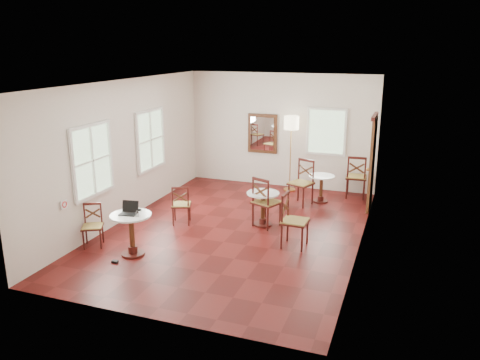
% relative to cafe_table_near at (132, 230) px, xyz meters
% --- Properties ---
extents(ground, '(7.00, 7.00, 0.00)m').
position_rel_cafe_table_near_xyz_m(ground, '(1.34, 1.74, -0.48)').
color(ground, '#520F0E').
rests_on(ground, ground).
extents(room_shell, '(5.02, 7.02, 3.01)m').
position_rel_cafe_table_near_xyz_m(room_shell, '(1.28, 2.02, 1.41)').
color(room_shell, silver).
rests_on(room_shell, ground).
extents(cafe_table_near, '(0.74, 0.74, 0.78)m').
position_rel_cafe_table_near_xyz_m(cafe_table_near, '(0.00, 0.00, 0.00)').
color(cafe_table_near, '#431510').
rests_on(cafe_table_near, ground).
extents(cafe_table_mid, '(0.68, 0.68, 0.72)m').
position_rel_cafe_table_near_xyz_m(cafe_table_mid, '(1.78, 2.22, -0.03)').
color(cafe_table_mid, '#431510').
rests_on(cafe_table_mid, ground).
extents(cafe_table_back, '(0.63, 0.63, 0.66)m').
position_rel_cafe_table_near_xyz_m(cafe_table_back, '(2.65, 4.20, -0.07)').
color(cafe_table_back, '#431510').
rests_on(cafe_table_back, ground).
extents(chair_near_a, '(0.51, 0.51, 0.86)m').
position_rel_cafe_table_near_xyz_m(chair_near_a, '(0.12, 1.73, -0.05)').
color(chair_near_a, '#431510').
rests_on(chair_near_a, ground).
extents(chair_near_b, '(0.51, 0.51, 0.82)m').
position_rel_cafe_table_near_xyz_m(chair_near_b, '(-0.92, 0.10, -0.07)').
color(chair_near_b, '#431510').
rests_on(chair_near_b, ground).
extents(chair_mid_a, '(0.65, 0.65, 1.08)m').
position_rel_cafe_table_near_xyz_m(chair_mid_a, '(1.86, 2.18, 0.06)').
color(chair_mid_a, '#431510').
rests_on(chair_mid_a, ground).
extents(chair_mid_b, '(0.50, 0.50, 1.04)m').
position_rel_cafe_table_near_xyz_m(chair_mid_b, '(2.65, 1.36, 0.04)').
color(chair_mid_b, '#431510').
rests_on(chair_mid_b, ground).
extents(chair_back_a, '(0.53, 0.53, 1.08)m').
position_rel_cafe_table_near_xyz_m(chair_back_a, '(3.40, 4.83, 0.06)').
color(chair_back_a, '#431510').
rests_on(chair_back_a, ground).
extents(chair_back_b, '(0.64, 0.64, 1.08)m').
position_rel_cafe_table_near_xyz_m(chair_back_b, '(2.24, 3.86, 0.06)').
color(chair_back_b, '#431510').
rests_on(chair_back_b, ground).
extents(floor_lamp, '(0.38, 0.38, 1.95)m').
position_rel_cafe_table_near_xyz_m(floor_lamp, '(1.70, 4.89, 1.17)').
color(floor_lamp, '#BF8C3F').
rests_on(floor_lamp, ground).
extents(laptop, '(0.34, 0.30, 0.22)m').
position_rel_cafe_table_near_xyz_m(laptop, '(-0.05, 0.04, 0.35)').
color(laptop, black).
rests_on(laptop, cafe_table_near).
extents(mouse, '(0.11, 0.08, 0.04)m').
position_rel_cafe_table_near_xyz_m(mouse, '(0.04, 0.23, 0.32)').
color(mouse, black).
rests_on(mouse, cafe_table_near).
extents(navy_mug, '(0.10, 0.07, 0.08)m').
position_rel_cafe_table_near_xyz_m(navy_mug, '(-0.15, 0.14, 0.33)').
color(navy_mug, black).
rests_on(navy_mug, cafe_table_near).
extents(water_glass, '(0.06, 0.06, 0.10)m').
position_rel_cafe_table_near_xyz_m(water_glass, '(0.16, -0.05, 0.34)').
color(water_glass, white).
rests_on(water_glass, cafe_table_near).
extents(power_adapter, '(0.11, 0.07, 0.04)m').
position_rel_cafe_table_near_xyz_m(power_adapter, '(-0.12, -0.40, -0.46)').
color(power_adapter, black).
rests_on(power_adapter, ground).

